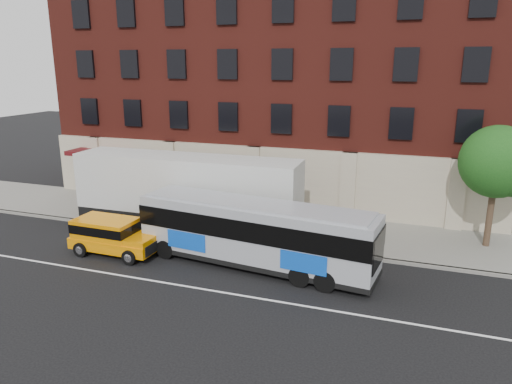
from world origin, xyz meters
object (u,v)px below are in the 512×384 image
(city_bus, at_px, (255,232))
(shipping_container, at_px, (187,194))
(sign_pole, at_px, (87,199))
(yellow_suv, at_px, (111,234))
(street_tree, at_px, (498,165))

(city_bus, height_order, shipping_container, shipping_container)
(sign_pole, xyz_separation_m, shipping_container, (6.24, 0.79, 0.67))
(city_bus, bearing_deg, shipping_container, 146.64)
(yellow_suv, distance_m, shipping_container, 4.92)
(yellow_suv, bearing_deg, sign_pole, 139.89)
(city_bus, relative_size, shipping_container, 0.90)
(sign_pole, height_order, yellow_suv, sign_pole)
(sign_pole, xyz_separation_m, street_tree, (22.04, 3.34, 2.96))
(sign_pole, relative_size, yellow_suv, 0.53)
(sign_pole, height_order, city_bus, city_bus)
(street_tree, distance_m, city_bus, 12.42)
(sign_pole, xyz_separation_m, city_bus, (11.51, -2.68, 0.27))
(street_tree, distance_m, yellow_suv, 19.40)
(sign_pole, distance_m, city_bus, 11.82)
(city_bus, distance_m, yellow_suv, 7.37)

